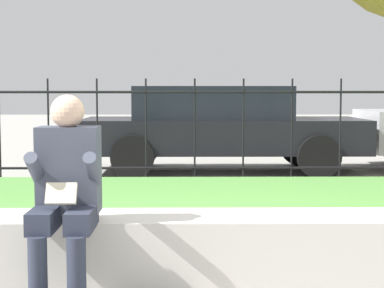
{
  "coord_description": "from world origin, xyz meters",
  "views": [
    {
      "loc": [
        -0.44,
        -4.19,
        1.3
      ],
      "look_at": [
        -0.37,
        2.47,
        0.74
      ],
      "focal_mm": 60.0,
      "sensor_mm": 36.0,
      "label": 1
    }
  ],
  "objects": [
    {
      "name": "ground_plane",
      "position": [
        0.0,
        0.0,
        0.0
      ],
      "size": [
        60.0,
        60.0,
        0.0
      ],
      "primitive_type": "plane",
      "color": "#9E9B93"
    },
    {
      "name": "stone_bench",
      "position": [
        -0.27,
        0.0,
        0.21
      ],
      "size": [
        3.05,
        0.55,
        0.47
      ],
      "color": "beige",
      "rests_on": "ground_plane"
    },
    {
      "name": "person_seated_reader",
      "position": [
        -1.17,
        -0.31,
        0.7
      ],
      "size": [
        0.42,
        0.73,
        1.27
      ],
      "color": "black",
      "rests_on": "ground_plane"
    },
    {
      "name": "grass_berm",
      "position": [
        0.0,
        2.21,
        0.11
      ],
      "size": [
        8.3,
        3.02,
        0.22
      ],
      "color": "#569342",
      "rests_on": "ground_plane"
    },
    {
      "name": "iron_fence",
      "position": [
        -0.0,
        4.09,
        0.76
      ],
      "size": [
        6.3,
        0.03,
        1.45
      ],
      "color": "black",
      "rests_on": "ground_plane"
    },
    {
      "name": "car_parked_center",
      "position": [
        0.11,
        6.0,
        0.73
      ],
      "size": [
        4.43,
        1.85,
        1.36
      ],
      "rotation": [
        0.0,
        0.0,
        -0.0
      ],
      "color": "black",
      "rests_on": "ground_plane"
    }
  ]
}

